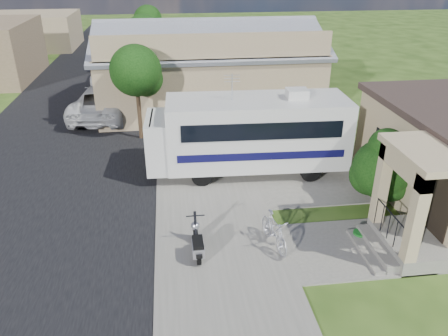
{
  "coord_description": "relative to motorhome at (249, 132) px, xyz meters",
  "views": [
    {
      "loc": [
        -2.28,
        -11.46,
        8.2
      ],
      "look_at": [
        -0.5,
        2.5,
        1.3
      ],
      "focal_mm": 35.0,
      "sensor_mm": 36.0,
      "label": 1
    }
  ],
  "objects": [
    {
      "name": "ground",
      "position": [
        -0.81,
        -4.7,
        -1.76
      ],
      "size": [
        120.0,
        120.0,
        0.0
      ],
      "primitive_type": "plane",
      "color": "#203B10"
    },
    {
      "name": "walk_slab",
      "position": [
        2.19,
        -5.7,
        -1.74
      ],
      "size": [
        4.0,
        3.0,
        0.05
      ],
      "primitive_type": "cube",
      "color": "#636059",
      "rests_on": "ground"
    },
    {
      "name": "street_tree_b",
      "position": [
        -4.51,
        14.35,
        1.63
      ],
      "size": [
        2.44,
        2.4,
        4.73
      ],
      "color": "black",
      "rests_on": "ground"
    },
    {
      "name": "scooter",
      "position": [
        -2.53,
        -5.46,
        -1.28
      ],
      "size": [
        0.57,
        1.62,
        1.07
      ],
      "rotation": [
        0.0,
        0.0,
        0.01
      ],
      "color": "black",
      "rests_on": "ground"
    },
    {
      "name": "sidewalk_slab",
      "position": [
        -1.81,
        5.3,
        -1.73
      ],
      "size": [
        4.0,
        80.0,
        0.06
      ],
      "primitive_type": "cube",
      "color": "#636059",
      "rests_on": "ground"
    },
    {
      "name": "pickup_truck",
      "position": [
        -6.69,
        8.02,
        -0.88
      ],
      "size": [
        3.68,
        6.66,
        1.76
      ],
      "primitive_type": "imported",
      "rotation": [
        0.0,
        0.0,
        3.02
      ],
      "color": "beige",
      "rests_on": "ground"
    },
    {
      "name": "driveway_slab",
      "position": [
        0.69,
        -0.2,
        -1.74
      ],
      "size": [
        7.0,
        6.0,
        0.05
      ],
      "primitive_type": "cube",
      "color": "#636059",
      "rests_on": "ground"
    },
    {
      "name": "warehouse",
      "position": [
        -0.81,
        9.26,
        0.23
      ],
      "size": [
        12.5,
        8.4,
        5.04
      ],
      "color": "#887555",
      "rests_on": "ground"
    },
    {
      "name": "bicycle",
      "position": [
        -0.17,
        -5.34,
        -1.21
      ],
      "size": [
        0.85,
        1.9,
        1.1
      ],
      "primitive_type": "imported",
      "rotation": [
        0.0,
        0.0,
        0.19
      ],
      "color": "#B7B7BF",
      "rests_on": "ground"
    },
    {
      "name": "garden_hose",
      "position": [
        2.7,
        -5.2,
        -1.66
      ],
      "size": [
        0.43,
        0.43,
        0.2
      ],
      "primitive_type": "cylinder",
      "color": "#125C19",
      "rests_on": "ground"
    },
    {
      "name": "motorhome",
      "position": [
        0.0,
        0.0,
        0.0
      ],
      "size": [
        8.09,
        2.85,
        4.1
      ],
      "rotation": [
        0.0,
        0.0,
        -0.04
      ],
      "color": "#BBBBB7",
      "rests_on": "ground"
    },
    {
      "name": "street_tree_c",
      "position": [
        -4.51,
        23.35,
        1.34
      ],
      "size": [
        2.44,
        2.4,
        4.42
      ],
      "color": "black",
      "rests_on": "ground"
    },
    {
      "name": "distant_bldg_near",
      "position": [
        -15.81,
        29.3,
        -0.16
      ],
      "size": [
        8.0,
        7.0,
        3.2
      ],
      "primitive_type": "cube",
      "color": "#887555",
      "rests_on": "ground"
    },
    {
      "name": "shrub",
      "position": [
        4.29,
        -3.1,
        -0.28
      ],
      "size": [
        2.36,
        2.25,
        2.89
      ],
      "color": "black",
      "rests_on": "ground"
    },
    {
      "name": "street_slab",
      "position": [
        -8.31,
        5.3,
        -1.75
      ],
      "size": [
        9.0,
        80.0,
        0.02
      ],
      "primitive_type": "cube",
      "color": "black",
      "rests_on": "ground"
    },
    {
      "name": "street_tree_a",
      "position": [
        -4.51,
        4.35,
        1.49
      ],
      "size": [
        2.44,
        2.4,
        4.58
      ],
      "color": "black",
      "rests_on": "ground"
    },
    {
      "name": "van",
      "position": [
        -7.29,
        15.41,
        -0.97
      ],
      "size": [
        2.38,
        5.53,
        1.59
      ],
      "primitive_type": "imported",
      "rotation": [
        0.0,
        0.0,
        0.03
      ],
      "color": "beige",
      "rests_on": "ground"
    }
  ]
}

